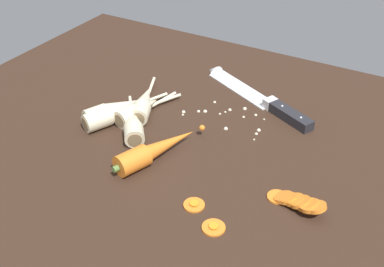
{
  "coord_description": "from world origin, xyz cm",
  "views": [
    {
      "loc": [
        39.26,
        -70.88,
        56.17
      ],
      "look_at": [
        0.0,
        -2.0,
        1.5
      ],
      "focal_mm": 44.98,
      "sensor_mm": 36.0,
      "label": 1
    }
  ],
  "objects_px": {
    "parsnip_mid_right": "(114,110)",
    "parsnip_outer": "(144,103)",
    "parsnip_front": "(118,113)",
    "carrot_slice_stray_near": "(194,204)",
    "chefs_knife": "(253,94)",
    "parsnip_back": "(133,124)",
    "whole_carrot": "(155,150)",
    "parsnip_mid_left": "(139,110)",
    "carrot_slice_stray_mid": "(214,227)",
    "carrot_slice_stack": "(297,201)"
  },
  "relations": [
    {
      "from": "parsnip_mid_right",
      "to": "parsnip_outer",
      "type": "relative_size",
      "value": 1.04
    },
    {
      "from": "parsnip_front",
      "to": "carrot_slice_stray_near",
      "type": "distance_m",
      "value": 0.31
    },
    {
      "from": "chefs_knife",
      "to": "parsnip_outer",
      "type": "distance_m",
      "value": 0.25
    },
    {
      "from": "parsnip_mid_right",
      "to": "parsnip_back",
      "type": "xyz_separation_m",
      "value": [
        0.07,
        -0.02,
        0.0
      ]
    },
    {
      "from": "whole_carrot",
      "to": "parsnip_mid_left",
      "type": "relative_size",
      "value": 1.2
    },
    {
      "from": "parsnip_front",
      "to": "carrot_slice_stray_near",
      "type": "xyz_separation_m",
      "value": [
        0.27,
        -0.15,
        -0.02
      ]
    },
    {
      "from": "parsnip_front",
      "to": "parsnip_outer",
      "type": "xyz_separation_m",
      "value": [
        0.02,
        0.06,
        0.0
      ]
    },
    {
      "from": "parsnip_front",
      "to": "chefs_knife",
      "type": "bearing_deg",
      "value": 48.6
    },
    {
      "from": "parsnip_mid_left",
      "to": "carrot_slice_stray_mid",
      "type": "relative_size",
      "value": 4.54
    },
    {
      "from": "chefs_knife",
      "to": "carrot_slice_stray_mid",
      "type": "relative_size",
      "value": 8.51
    },
    {
      "from": "parsnip_mid_right",
      "to": "carrot_slice_stray_near",
      "type": "relative_size",
      "value": 5.38
    },
    {
      "from": "parsnip_mid_left",
      "to": "parsnip_mid_right",
      "type": "relative_size",
      "value": 0.89
    },
    {
      "from": "chefs_knife",
      "to": "carrot_slice_stray_near",
      "type": "distance_m",
      "value": 0.39
    },
    {
      "from": "whole_carrot",
      "to": "parsnip_front",
      "type": "height_order",
      "value": "whole_carrot"
    },
    {
      "from": "parsnip_front",
      "to": "parsnip_mid_left",
      "type": "height_order",
      "value": "same"
    },
    {
      "from": "chefs_knife",
      "to": "carrot_slice_stack",
      "type": "relative_size",
      "value": 3.1
    },
    {
      "from": "carrot_slice_stray_near",
      "to": "carrot_slice_stray_mid",
      "type": "bearing_deg",
      "value": -29.63
    },
    {
      "from": "parsnip_mid_left",
      "to": "parsnip_outer",
      "type": "height_order",
      "value": "same"
    },
    {
      "from": "carrot_slice_stray_near",
      "to": "carrot_slice_stray_mid",
      "type": "relative_size",
      "value": 0.95
    },
    {
      "from": "chefs_knife",
      "to": "parsnip_outer",
      "type": "relative_size",
      "value": 1.73
    },
    {
      "from": "parsnip_mid_right",
      "to": "chefs_knife",
      "type": "bearing_deg",
      "value": 45.7
    },
    {
      "from": "parsnip_back",
      "to": "carrot_slice_stack",
      "type": "relative_size",
      "value": 1.5
    },
    {
      "from": "whole_carrot",
      "to": "parsnip_back",
      "type": "bearing_deg",
      "value": 148.21
    },
    {
      "from": "whole_carrot",
      "to": "carrot_slice_stack",
      "type": "height_order",
      "value": "whole_carrot"
    },
    {
      "from": "chefs_knife",
      "to": "carrot_slice_stray_near",
      "type": "relative_size",
      "value": 8.97
    },
    {
      "from": "parsnip_front",
      "to": "whole_carrot",
      "type": "bearing_deg",
      "value": -27.66
    },
    {
      "from": "parsnip_mid_right",
      "to": "carrot_slice_stray_near",
      "type": "bearing_deg",
      "value": -28.63
    },
    {
      "from": "parsnip_front",
      "to": "carrot_slice_stack",
      "type": "xyz_separation_m",
      "value": [
        0.42,
        -0.07,
        -0.01
      ]
    },
    {
      "from": "parsnip_mid_right",
      "to": "parsnip_outer",
      "type": "distance_m",
      "value": 0.07
    },
    {
      "from": "parsnip_mid_left",
      "to": "parsnip_outer",
      "type": "xyz_separation_m",
      "value": [
        -0.01,
        0.03,
        -0.0
      ]
    },
    {
      "from": "parsnip_outer",
      "to": "carrot_slice_stray_mid",
      "type": "xyz_separation_m",
      "value": [
        0.3,
        -0.24,
        -0.02
      ]
    },
    {
      "from": "parsnip_mid_right",
      "to": "whole_carrot",
      "type": "bearing_deg",
      "value": -26.97
    },
    {
      "from": "parsnip_back",
      "to": "parsnip_outer",
      "type": "xyz_separation_m",
      "value": [
        -0.03,
        0.08,
        -0.0
      ]
    },
    {
      "from": "parsnip_back",
      "to": "parsnip_outer",
      "type": "bearing_deg",
      "value": 108.94
    },
    {
      "from": "parsnip_mid_right",
      "to": "carrot_slice_stray_mid",
      "type": "relative_size",
      "value": 5.11
    },
    {
      "from": "carrot_slice_stray_mid",
      "to": "parsnip_back",
      "type": "bearing_deg",
      "value": 149.19
    },
    {
      "from": "carrot_slice_stray_mid",
      "to": "parsnip_mid_right",
      "type": "bearing_deg",
      "value": 151.21
    },
    {
      "from": "whole_carrot",
      "to": "parsnip_back",
      "type": "distance_m",
      "value": 0.11
    },
    {
      "from": "parsnip_mid_left",
      "to": "chefs_knife",
      "type": "bearing_deg",
      "value": 49.17
    },
    {
      "from": "parsnip_front",
      "to": "parsnip_mid_left",
      "type": "xyz_separation_m",
      "value": [
        0.03,
        0.03,
        0.0
      ]
    },
    {
      "from": "whole_carrot",
      "to": "parsnip_back",
      "type": "height_order",
      "value": "whole_carrot"
    },
    {
      "from": "carrot_slice_stray_near",
      "to": "parsnip_mid_right",
      "type": "bearing_deg",
      "value": 151.37
    },
    {
      "from": "parsnip_mid_right",
      "to": "carrot_slice_stack",
      "type": "bearing_deg",
      "value": -9.45
    },
    {
      "from": "whole_carrot",
      "to": "parsnip_outer",
      "type": "height_order",
      "value": "whole_carrot"
    },
    {
      "from": "parsnip_outer",
      "to": "carrot_slice_stack",
      "type": "relative_size",
      "value": 1.79
    },
    {
      "from": "whole_carrot",
      "to": "carrot_slice_stray_mid",
      "type": "distance_m",
      "value": 0.21
    },
    {
      "from": "carrot_slice_stray_near",
      "to": "carrot_slice_stray_mid",
      "type": "distance_m",
      "value": 0.06
    },
    {
      "from": "carrot_slice_stray_near",
      "to": "carrot_slice_stack",
      "type": "bearing_deg",
      "value": 28.97
    },
    {
      "from": "chefs_knife",
      "to": "parsnip_front",
      "type": "relative_size",
      "value": 1.46
    },
    {
      "from": "parsnip_mid_left",
      "to": "carrot_slice_stack",
      "type": "xyz_separation_m",
      "value": [
        0.39,
        -0.1,
        -0.01
      ]
    }
  ]
}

